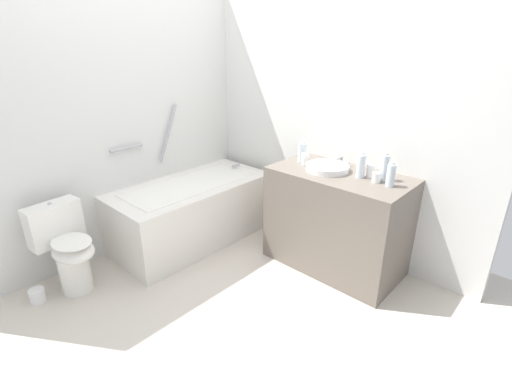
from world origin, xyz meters
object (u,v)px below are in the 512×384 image
at_px(water_bottle_1, 361,166).
at_px(water_bottle_2, 384,167).
at_px(sink_faucet, 341,161).
at_px(toilet, 67,247).
at_px(toilet_paper_roll, 37,296).
at_px(bathtub, 193,210).
at_px(drinking_glass_0, 376,177).
at_px(drinking_glass_1, 371,171).
at_px(drinking_glass_2, 305,159).
at_px(water_bottle_3, 391,175).
at_px(sink_basin, 327,168).
at_px(water_bottle_0, 302,152).

distance_m(water_bottle_1, water_bottle_2, 0.17).
bearing_deg(sink_faucet, toilet, 146.99).
relative_size(sink_faucet, toilet_paper_roll, 1.38).
relative_size(bathtub, toilet_paper_roll, 13.89).
xyz_separation_m(toilet, drinking_glass_0, (1.69, -1.63, 0.52)).
relative_size(toilet, drinking_glass_1, 6.88).
distance_m(sink_faucet, drinking_glass_1, 0.35).
distance_m(bathtub, drinking_glass_2, 1.21).
height_order(bathtub, drinking_glass_2, bathtub).
bearing_deg(drinking_glass_1, water_bottle_1, 133.01).
relative_size(water_bottle_3, drinking_glass_2, 1.86).
bearing_deg(water_bottle_1, toilet_paper_roll, 142.41).
height_order(drinking_glass_0, drinking_glass_2, drinking_glass_2).
height_order(sink_basin, drinking_glass_0, drinking_glass_0).
bearing_deg(toilet, water_bottle_1, 43.65).
height_order(drinking_glass_0, drinking_glass_1, drinking_glass_1).
height_order(bathtub, toilet, bathtub).
bearing_deg(drinking_glass_1, water_bottle_2, -85.75).
relative_size(water_bottle_1, water_bottle_3, 1.08).
bearing_deg(toilet_paper_roll, water_bottle_2, -39.49).
height_order(sink_faucet, drinking_glass_1, drinking_glass_1).
xyz_separation_m(water_bottle_0, drinking_glass_1, (0.03, -0.63, -0.03)).
distance_m(sink_basin, toilet_paper_roll, 2.45).
bearing_deg(drinking_glass_0, drinking_glass_2, 91.44).
bearing_deg(water_bottle_2, water_bottle_0, 93.15).
height_order(water_bottle_2, water_bottle_3, water_bottle_2).
relative_size(water_bottle_2, drinking_glass_0, 2.82).
bearing_deg(drinking_glass_2, bathtub, 119.45).
distance_m(sink_faucet, water_bottle_1, 0.33).
height_order(bathtub, water_bottle_1, bathtub).
distance_m(water_bottle_3, drinking_glass_2, 0.75).
height_order(sink_basin, water_bottle_0, water_bottle_0).
relative_size(sink_faucet, drinking_glass_2, 1.52).
relative_size(bathtub, water_bottle_3, 8.21).
bearing_deg(water_bottle_3, drinking_glass_1, 67.48).
bearing_deg(water_bottle_2, water_bottle_1, 111.51).
height_order(sink_basin, drinking_glass_1, drinking_glass_1).
distance_m(water_bottle_1, toilet_paper_roll, 2.64).
distance_m(water_bottle_3, drinking_glass_0, 0.12).
bearing_deg(drinking_glass_0, water_bottle_2, -12.51).
bearing_deg(water_bottle_2, water_bottle_3, -133.20).
height_order(sink_faucet, water_bottle_1, water_bottle_1).
xyz_separation_m(bathtub, drinking_glass_1, (0.61, -1.48, 0.59)).
relative_size(bathtub, water_bottle_2, 7.04).
bearing_deg(water_bottle_2, toilet_paper_roll, 140.51).
height_order(water_bottle_0, water_bottle_1, water_bottle_1).
xyz_separation_m(sink_basin, drinking_glass_2, (-0.00, 0.22, 0.03)).
xyz_separation_m(water_bottle_1, drinking_glass_2, (-0.03, 0.50, -0.04)).
distance_m(water_bottle_1, water_bottle_3, 0.25).
distance_m(bathtub, toilet, 1.16).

